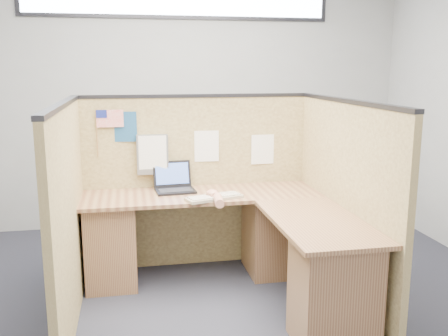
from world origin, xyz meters
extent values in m
plane|color=black|center=(0.00, 0.00, 0.00)|extent=(5.00, 5.00, 0.00)
plane|color=#ACAFB2|center=(0.00, 2.25, 1.40)|extent=(5.00, 0.00, 5.00)
plane|color=#ACAFB2|center=(0.00, -2.25, 1.40)|extent=(5.00, 0.00, 5.00)
cube|color=#232328|center=(0.00, 2.24, 2.45)|extent=(3.30, 0.02, 0.38)
cube|color=white|center=(0.00, 2.22, 2.45)|extent=(3.20, 0.01, 0.30)
cube|color=brown|center=(0.00, 1.00, 0.75)|extent=(2.05, 0.05, 1.50)
cube|color=#232328|center=(0.00, 1.00, 1.51)|extent=(2.05, 0.06, 0.03)
cube|color=brown|center=(-1.00, 0.10, 0.75)|extent=(0.05, 1.80, 1.50)
cube|color=#232328|center=(-1.00, 0.10, 1.51)|extent=(0.06, 1.80, 0.03)
cube|color=brown|center=(1.00, 0.10, 0.75)|extent=(0.05, 1.80, 1.50)
cube|color=#232328|center=(1.00, 0.10, 1.51)|extent=(0.06, 1.80, 0.03)
cube|color=brown|center=(0.00, 0.68, 0.71)|extent=(1.95, 0.60, 0.03)
cube|color=brown|center=(0.68, -0.20, 0.71)|extent=(0.60, 1.15, 0.03)
cube|color=brown|center=(-0.75, 0.68, 0.35)|extent=(0.40, 0.50, 0.70)
cube|color=brown|center=(0.60, 0.68, 0.35)|extent=(0.40, 0.50, 0.70)
cube|color=brown|center=(0.68, -0.52, 0.35)|extent=(0.50, 0.40, 0.70)
cube|color=black|center=(-0.21, 0.77, 0.74)|extent=(0.34, 0.27, 0.02)
cube|color=black|center=(-0.21, 0.92, 0.86)|extent=(0.33, 0.10, 0.22)
cube|color=#314986|center=(-0.21, 0.91, 0.86)|extent=(0.29, 0.07, 0.18)
cube|color=tan|center=(0.07, 0.48, 0.74)|extent=(0.48, 0.28, 0.02)
cube|color=silver|center=(0.07, 0.48, 0.76)|extent=(0.43, 0.24, 0.01)
ellipsoid|color=silver|center=(0.06, 0.51, 0.75)|extent=(0.12, 0.09, 0.04)
ellipsoid|color=tan|center=(0.06, 0.50, 0.78)|extent=(0.09, 0.11, 0.05)
cylinder|color=tan|center=(0.07, 0.46, 0.76)|extent=(0.06, 0.05, 0.06)
cylinder|color=tan|center=(0.08, 0.32, 0.76)|extent=(0.09, 0.26, 0.08)
cube|color=navy|center=(-0.60, 0.97, 1.26)|extent=(0.19, 0.02, 0.25)
cylinder|color=olive|center=(-0.84, 0.96, 1.21)|extent=(0.01, 0.01, 0.39)
cube|color=red|center=(-0.72, 0.96, 1.34)|extent=(0.22, 0.00, 0.14)
cube|color=navy|center=(-0.79, 0.95, 1.38)|extent=(0.09, 0.00, 0.07)
cube|color=slate|center=(-0.38, 0.94, 1.02)|extent=(0.27, 0.05, 0.34)
cube|color=white|center=(-0.38, 0.92, 1.05)|extent=(0.23, 0.01, 0.29)
cube|color=white|center=(0.09, 0.97, 1.08)|extent=(0.21, 0.01, 0.27)
cube|color=white|center=(0.60, 0.97, 1.03)|extent=(0.21, 0.01, 0.26)
camera|label=1|loc=(-0.58, -3.29, 1.75)|focal=40.00mm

